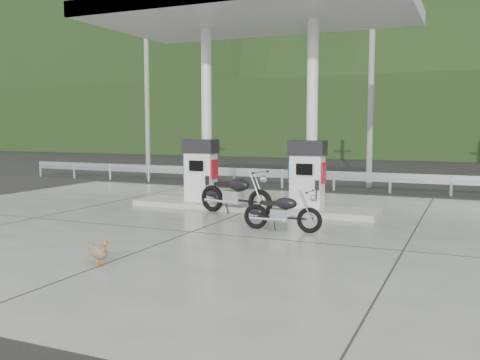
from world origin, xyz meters
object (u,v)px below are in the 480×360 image
at_px(gas_pump_left, 201,170).
at_px(motorcycle_right, 235,195).
at_px(duck, 99,253).
at_px(motorcycle_left, 282,213).
at_px(gas_pump_right, 307,174).

height_order(gas_pump_left, motorcycle_right, gas_pump_left).
bearing_deg(motorcycle_right, duck, -76.53).
bearing_deg(motorcycle_left, motorcycle_right, 138.59).
xyz_separation_m(motorcycle_left, duck, (-1.87, -4.01, -0.21)).
bearing_deg(duck, motorcycle_left, 88.77).
bearing_deg(duck, gas_pump_left, 126.77).
xyz_separation_m(gas_pump_right, motorcycle_right, (-1.69, -0.91, -0.54)).
distance_m(gas_pump_right, motorcycle_right, 1.99).
bearing_deg(gas_pump_right, motorcycle_right, -151.81).
bearing_deg(gas_pump_right, duck, -104.40).
distance_m(gas_pump_left, motorcycle_right, 1.84).
relative_size(gas_pump_right, motorcycle_left, 1.05).
relative_size(gas_pump_left, gas_pump_right, 1.00).
bearing_deg(motorcycle_left, gas_pump_left, 142.81).
distance_m(motorcycle_right, duck, 5.67).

